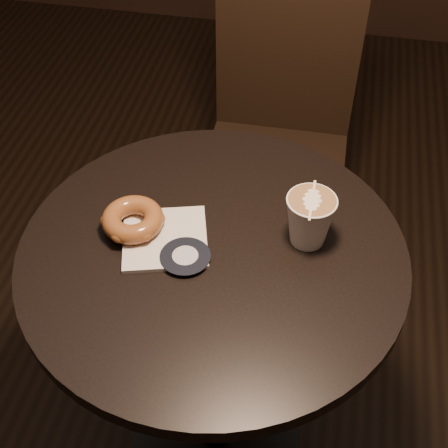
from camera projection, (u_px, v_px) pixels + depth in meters
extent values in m
plane|color=black|center=(216.00, 439.00, 1.65)|extent=(4.50, 4.50, 0.00)
cylinder|color=black|center=(213.00, 254.00, 1.13)|extent=(0.70, 0.70, 0.03)
cylinder|color=black|center=(215.00, 363.00, 1.39)|extent=(0.07, 0.07, 0.70)
cylinder|color=black|center=(216.00, 437.00, 1.64)|extent=(0.44, 0.44, 0.02)
cube|color=black|center=(274.00, 167.00, 1.75)|extent=(0.39, 0.39, 0.04)
cube|color=black|center=(288.00, 45.00, 1.67)|extent=(0.39, 0.04, 0.53)
cylinder|color=black|center=(206.00, 253.00, 1.82)|extent=(0.04, 0.04, 0.44)
cylinder|color=black|center=(319.00, 270.00, 1.77)|extent=(0.04, 0.04, 0.44)
cylinder|color=black|center=(227.00, 180.00, 2.05)|extent=(0.04, 0.04, 0.44)
cylinder|color=black|center=(328.00, 192.00, 2.00)|extent=(0.04, 0.04, 0.44)
cube|color=silver|center=(165.00, 238.00, 1.13)|extent=(0.19, 0.19, 0.01)
torus|color=brown|center=(133.00, 219.00, 1.13)|extent=(0.11, 0.11, 0.04)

